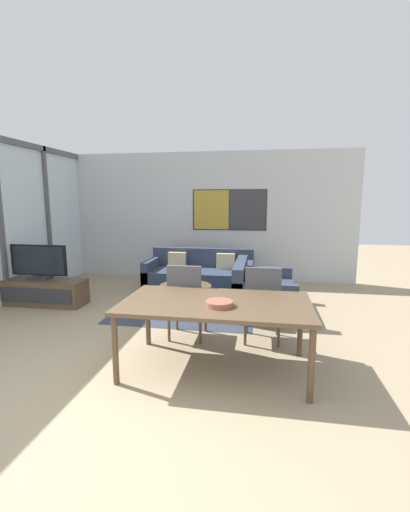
# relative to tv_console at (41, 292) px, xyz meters

# --- Properties ---
(ground_plane) EXTENTS (24.00, 24.00, 0.00)m
(ground_plane) POSITION_rel_tv_console_xyz_m (2.29, -2.65, -0.22)
(ground_plane) COLOR #9E896B
(wall_back) EXTENTS (6.77, 0.09, 2.80)m
(wall_back) POSITION_rel_tv_console_xyz_m (2.32, 2.44, 1.19)
(wall_back) COLOR silver
(wall_back) RESTS_ON ground_plane
(area_rug) EXTENTS (2.22, 1.71, 0.01)m
(area_rug) POSITION_rel_tv_console_xyz_m (2.50, 0.11, -0.21)
(area_rug) COLOR #333D4C
(area_rug) RESTS_ON ground_plane
(tv_console) EXTENTS (1.53, 0.48, 0.44)m
(tv_console) POSITION_rel_tv_console_xyz_m (0.00, 0.00, 0.00)
(tv_console) COLOR brown
(tv_console) RESTS_ON ground_plane
(television) EXTENTS (1.01, 0.20, 0.59)m
(television) POSITION_rel_tv_console_xyz_m (0.00, 0.00, 0.51)
(television) COLOR #2D2D33
(television) RESTS_ON tv_console
(sofa_main) EXTENTS (2.07, 0.94, 0.79)m
(sofa_main) POSITION_rel_tv_console_xyz_m (2.50, 1.41, 0.05)
(sofa_main) COLOR #2D384C
(sofa_main) RESTS_ON ground_plane
(sofa_side) EXTENTS (0.94, 1.38, 0.79)m
(sofa_side) POSITION_rel_tv_console_xyz_m (3.68, 0.28, 0.05)
(sofa_side) COLOR #2D384C
(sofa_side) RESTS_ON ground_plane
(coffee_table) EXTENTS (0.84, 0.84, 0.41)m
(coffee_table) POSITION_rel_tv_console_xyz_m (2.50, 0.11, 0.09)
(coffee_table) COLOR brown
(coffee_table) RESTS_ON ground_plane
(dining_table) EXTENTS (1.93, 1.06, 0.73)m
(dining_table) POSITION_rel_tv_console_xyz_m (3.25, -1.74, 0.46)
(dining_table) COLOR brown
(dining_table) RESTS_ON ground_plane
(dining_chair_left) EXTENTS (0.46, 0.46, 0.98)m
(dining_chair_left) POSITION_rel_tv_console_xyz_m (2.78, -1.03, 0.31)
(dining_chair_left) COLOR #4C4C51
(dining_chair_left) RESTS_ON ground_plane
(dining_chair_centre) EXTENTS (0.46, 0.46, 0.98)m
(dining_chair_centre) POSITION_rel_tv_console_xyz_m (3.73, -0.99, 0.31)
(dining_chair_centre) COLOR #4C4C51
(dining_chair_centre) RESTS_ON ground_plane
(fruit_bowl) EXTENTS (0.27, 0.27, 0.05)m
(fruit_bowl) POSITION_rel_tv_console_xyz_m (3.31, -1.89, 0.55)
(fruit_bowl) COLOR #995642
(fruit_bowl) RESTS_ON dining_table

